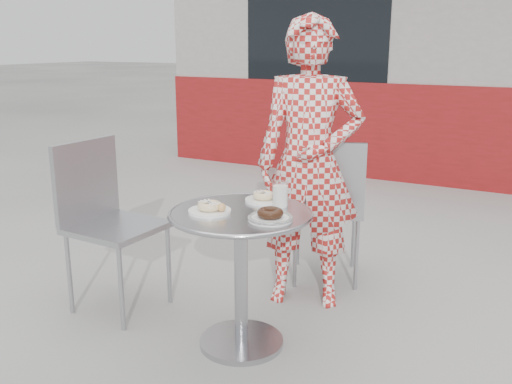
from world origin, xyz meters
The scene contains 10 objects.
ground centered at (0.00, 0.00, 0.00)m, with size 60.00×60.00×0.00m, color #A3A09B.
storefront centered at (0.00, 5.56, 1.49)m, with size 6.02×4.55×3.00m.
bistro_table centered at (-0.04, -0.03, 0.50)m, with size 0.66×0.66×0.67m.
chair_far centered at (0.01, 0.91, 0.27)m, with size 0.54×0.54×0.87m.
chair_left centered at (-0.82, 0.00, 0.28)m, with size 0.45×0.45×0.91m.
seated_person centered at (0.03, 0.58, 0.78)m, with size 0.57×0.37×1.55m, color #A61C19.
plate_far centered at (-0.02, 0.17, 0.68)m, with size 0.18×0.18×0.05m.
plate_near centered at (-0.15, -0.11, 0.69)m, with size 0.19×0.19×0.05m.
plate_checker centered at (0.13, -0.08, 0.68)m, with size 0.20×0.20×0.05m.
milk_cup centered at (0.08, 0.13, 0.72)m, with size 0.08×0.08×0.12m.
Camera 1 is at (1.18, -2.17, 1.41)m, focal length 40.00 mm.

